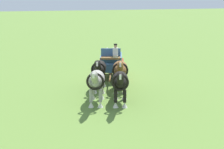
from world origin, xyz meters
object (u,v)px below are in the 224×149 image
object	(u,v)px
draft_horse_rear_near	(120,70)
draft_horse_lead_off	(96,81)
show_wagon	(111,62)
draft_horse_rear_off	(99,69)
draft_horse_lead_near	(120,82)

from	to	relation	value
draft_horse_rear_near	draft_horse_lead_off	distance (m)	2.91
show_wagon	draft_horse_rear_near	size ratio (longest dim) A/B	1.79
draft_horse_rear_off	draft_horse_lead_near	bearing A→B (deg)	7.47
draft_horse_lead_near	draft_horse_lead_off	world-z (taller)	draft_horse_lead_off
draft_horse_rear_off	draft_horse_lead_off	xyz separation A→B (m)	(2.45, -0.85, -0.04)
draft_horse_lead_near	draft_horse_lead_off	xyz separation A→B (m)	(-0.43, -1.23, 0.04)
draft_horse_rear_near	draft_horse_lead_near	size ratio (longest dim) A/B	1.01
show_wagon	draft_horse_lead_near	xyz separation A→B (m)	(5.88, -1.36, 0.16)
draft_horse_rear_off	draft_horse_lead_off	size ratio (longest dim) A/B	1.03
draft_horse_rear_off	draft_horse_lead_near	size ratio (longest dim) A/B	1.03
draft_horse_rear_near	draft_horse_lead_near	bearing A→B (deg)	-19.12
show_wagon	draft_horse_lead_near	world-z (taller)	show_wagon
draft_horse_lead_off	draft_horse_rear_off	bearing A→B (deg)	160.88
draft_horse_rear_near	draft_horse_lead_near	xyz separation A→B (m)	(2.47, -0.86, -0.04)
show_wagon	draft_horse_rear_near	world-z (taller)	show_wagon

